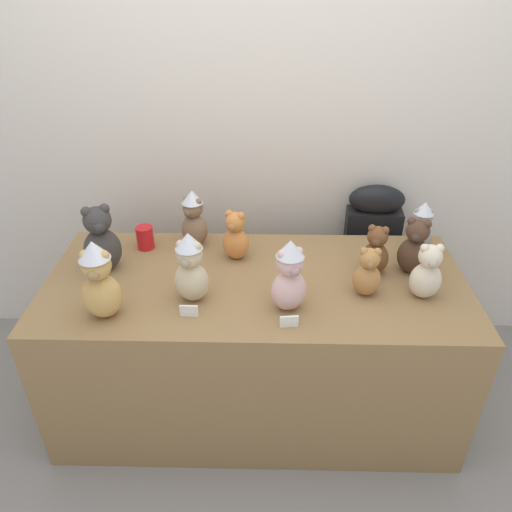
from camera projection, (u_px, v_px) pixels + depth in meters
The scene contains 18 objects.
ground_plane at pixel (255, 441), 2.26m from camera, with size 10.00×10.00×0.00m, color gray.
wall_back at pixel (259, 107), 2.33m from camera, with size 7.00×0.08×2.60m, color silver.
display_table at pixel (256, 344), 2.28m from camera, with size 1.80×0.79×0.74m, color olive.
instrument_case at pixel (367, 265), 2.65m from camera, with size 0.29×0.14×0.95m.
teddy_bear_cocoa at pixel (414, 248), 2.07m from camera, with size 0.17×0.16×0.26m.
teddy_bear_caramel at pixel (368, 273), 1.94m from camera, with size 0.12×0.10×0.22m.
teddy_bear_cream at pixel (427, 273), 1.92m from camera, with size 0.13×0.11×0.25m.
teddy_bear_charcoal at pixel (101, 241), 2.07m from camera, with size 0.20×0.19×0.31m.
teddy_bear_honey at pixel (99, 281), 1.79m from camera, with size 0.15×0.14×0.33m.
teddy_bear_ash at pixel (421, 228), 2.21m from camera, with size 0.12×0.11×0.25m.
teddy_bear_mocha at pixel (194, 219), 2.26m from camera, with size 0.16×0.15×0.28m.
teddy_bear_sand at pixel (191, 268), 1.89m from camera, with size 0.16×0.14×0.30m.
teddy_bear_ginger at pixel (236, 237), 2.17m from camera, with size 0.15×0.14×0.24m.
teddy_bear_chestnut at pixel (375, 251), 2.07m from camera, with size 0.14×0.13×0.23m.
teddy_bear_blush at pixel (289, 276), 1.84m from camera, with size 0.17×0.16×0.31m.
party_cup_red at pixel (145, 238), 2.28m from camera, with size 0.08×0.08×0.11m, color red.
name_card_front_left at pixel (189, 311), 1.86m from camera, with size 0.07×0.01×0.05m, color white.
name_card_front_middle at pixel (289, 322), 1.81m from camera, with size 0.07×0.01×0.05m, color white.
Camera 1 is at (0.04, -1.46, 1.93)m, focal length 34.12 mm.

